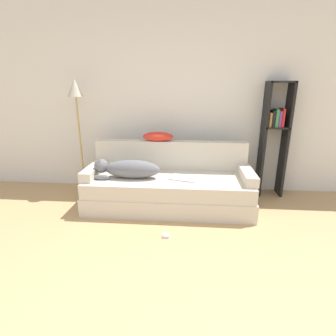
{
  "coord_description": "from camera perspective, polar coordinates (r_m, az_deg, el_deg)",
  "views": [
    {
      "loc": [
        0.27,
        -1.1,
        1.56
      ],
      "look_at": [
        0.01,
        2.0,
        0.57
      ],
      "focal_mm": 28.0,
      "sensor_mm": 36.0,
      "label": 1
    }
  ],
  "objects": [
    {
      "name": "floor_lamp",
      "position": [
        3.96,
        -19.32,
        13.38
      ],
      "size": [
        0.22,
        0.22,
        1.64
      ],
      "color": "tan",
      "rests_on": "ground_plane"
    },
    {
      "name": "couch_backrest",
      "position": [
        3.68,
        0.58,
        2.86
      ],
      "size": [
        2.1,
        0.15,
        0.4
      ],
      "color": "beige",
      "rests_on": "couch"
    },
    {
      "name": "wall_back",
      "position": [
        3.95,
        0.93,
        14.59
      ],
      "size": [
        6.95,
        0.06,
        2.7
      ],
      "color": "silver",
      "rests_on": "ground_plane"
    },
    {
      "name": "couch",
      "position": [
        3.48,
        0.13,
        -5.23
      ],
      "size": [
        2.14,
        0.84,
        0.42
      ],
      "color": "beige",
      "rests_on": "ground_plane"
    },
    {
      "name": "couch_arm_left",
      "position": [
        3.6,
        -15.9,
        -0.53
      ],
      "size": [
        0.15,
        0.65,
        0.12
      ],
      "color": "beige",
      "rests_on": "couch"
    },
    {
      "name": "power_adapter",
      "position": [
        2.91,
        -0.43,
        -14.51
      ],
      "size": [
        0.07,
        0.07,
        0.03
      ],
      "color": "silver",
      "rests_on": "ground_plane"
    },
    {
      "name": "dog",
      "position": [
        3.38,
        -8.78,
        -0.17
      ],
      "size": [
        0.85,
        0.26,
        0.26
      ],
      "color": "slate",
      "rests_on": "couch"
    },
    {
      "name": "laptop",
      "position": [
        3.34,
        3.53,
        -2.19
      ],
      "size": [
        0.39,
        0.31,
        0.02
      ],
      "rotation": [
        0.0,
        0.0,
        -0.27
      ],
      "color": "silver",
      "rests_on": "couch"
    },
    {
      "name": "couch_arm_right",
      "position": [
        3.45,
        16.86,
        -1.39
      ],
      "size": [
        0.15,
        0.65,
        0.12
      ],
      "color": "beige",
      "rests_on": "couch"
    },
    {
      "name": "bookshelf",
      "position": [
        3.99,
        22.18,
        6.99
      ],
      "size": [
        0.34,
        0.26,
        1.61
      ],
      "color": "black",
      "rests_on": "ground_plane"
    },
    {
      "name": "throw_pillow",
      "position": [
        3.63,
        -2.18,
        6.88
      ],
      "size": [
        0.42,
        0.21,
        0.12
      ],
      "color": "red",
      "rests_on": "couch_backrest"
    }
  ]
}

